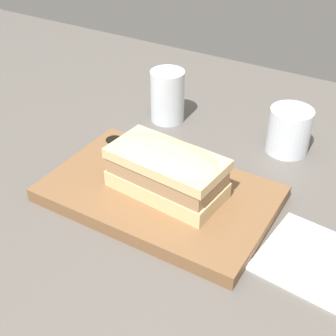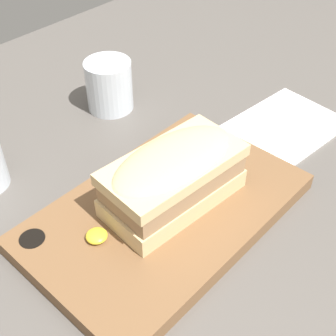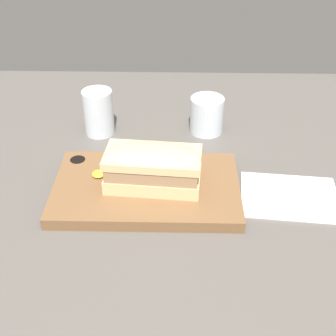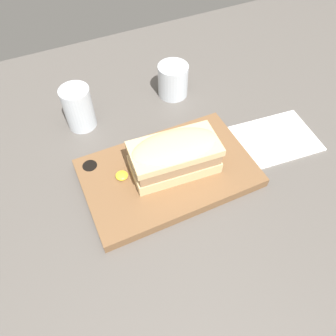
% 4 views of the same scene
% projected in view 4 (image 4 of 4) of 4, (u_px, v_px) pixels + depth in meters
% --- Properties ---
extents(dining_table, '(1.96, 1.15, 0.02)m').
position_uv_depth(dining_table, '(165.00, 183.00, 0.68)').
color(dining_table, '#56514C').
rests_on(dining_table, ground).
extents(serving_board, '(0.34, 0.21, 0.02)m').
position_uv_depth(serving_board, '(168.00, 173.00, 0.67)').
color(serving_board, brown).
rests_on(serving_board, dining_table).
extents(sandwich, '(0.18, 0.10, 0.08)m').
position_uv_depth(sandwich, '(175.00, 155.00, 0.63)').
color(sandwich, '#DBBC84').
rests_on(sandwich, serving_board).
extents(mustard_dollop, '(0.03, 0.03, 0.01)m').
position_uv_depth(mustard_dollop, '(122.00, 176.00, 0.65)').
color(mustard_dollop, yellow).
rests_on(mustard_dollop, serving_board).
extents(water_glass, '(0.07, 0.07, 0.10)m').
position_uv_depth(water_glass, '(79.00, 110.00, 0.74)').
color(water_glass, silver).
rests_on(water_glass, dining_table).
extents(wine_glass, '(0.07, 0.07, 0.08)m').
position_uv_depth(wine_glass, '(173.00, 81.00, 0.81)').
color(wine_glass, silver).
rests_on(wine_glass, dining_table).
extents(napkin, '(0.19, 0.15, 0.00)m').
position_uv_depth(napkin, '(275.00, 138.00, 0.75)').
color(napkin, white).
rests_on(napkin, dining_table).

